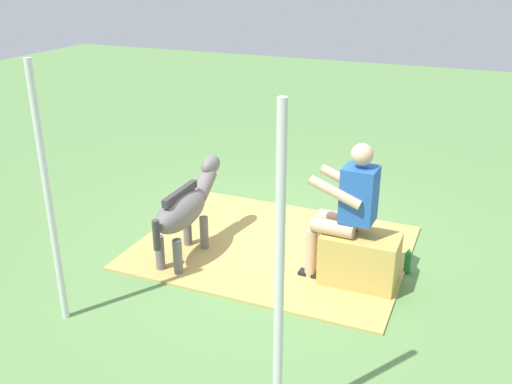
{
  "coord_description": "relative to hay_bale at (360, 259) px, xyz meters",
  "views": [
    {
      "loc": [
        -1.98,
        5.07,
        2.88
      ],
      "look_at": [
        0.22,
        -0.15,
        0.55
      ],
      "focal_mm": 40.01,
      "sensor_mm": 36.0,
      "label": 1
    }
  ],
  "objects": [
    {
      "name": "hay_bale",
      "position": [
        0.0,
        0.0,
        0.0
      ],
      "size": [
        0.71,
        0.44,
        0.51
      ],
      "primitive_type": "cube",
      "color": "tan",
      "rests_on": "ground"
    },
    {
      "name": "tent_pole_right",
      "position": [
        2.2,
        1.53,
        0.86
      ],
      "size": [
        0.06,
        0.06,
        2.22
      ],
      "primitive_type": "cylinder",
      "color": "silver",
      "rests_on": "ground"
    },
    {
      "name": "tent_pole_left",
      "position": [
        0.07,
        2.0,
        0.86
      ],
      "size": [
        0.06,
        0.06,
        2.22
      ],
      "primitive_type": "cylinder",
      "color": "silver",
      "rests_on": "ground"
    },
    {
      "name": "hay_patch",
      "position": [
        1.01,
        -0.34,
        -0.24
      ],
      "size": [
        2.79,
        2.18,
        0.02
      ],
      "primitive_type": "cube",
      "color": "tan",
      "rests_on": "ground"
    },
    {
      "name": "soda_bottle",
      "position": [
        -0.4,
        -0.37,
        -0.12
      ],
      "size": [
        0.07,
        0.07,
        0.27
      ],
      "color": "#197233",
      "rests_on": "ground"
    },
    {
      "name": "pony_standing",
      "position": [
        1.76,
        0.16,
        0.29
      ],
      "size": [
        0.33,
        1.35,
        0.91
      ],
      "color": "slate",
      "rests_on": "ground"
    },
    {
      "name": "ground_plane",
      "position": [
        1.05,
        -0.34,
        -0.25
      ],
      "size": [
        24.0,
        24.0,
        0.0
      ],
      "primitive_type": "plane",
      "color": "#608C4C"
    },
    {
      "name": "person_seated",
      "position": [
        0.17,
        -0.0,
        0.52
      ],
      "size": [
        0.67,
        0.43,
        1.39
      ],
      "color": "#D8AD8C",
      "rests_on": "ground"
    }
  ]
}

